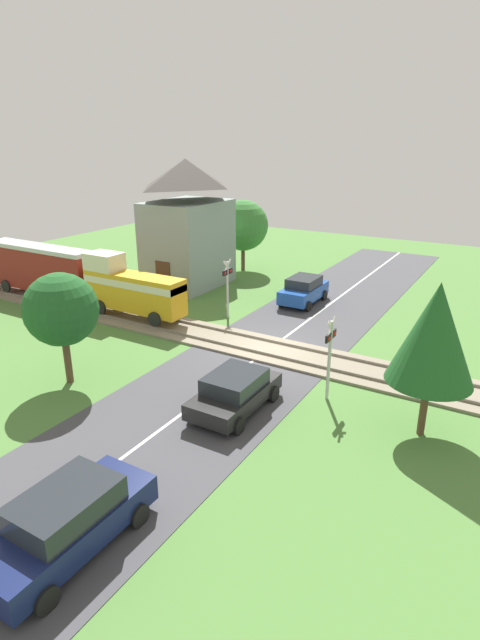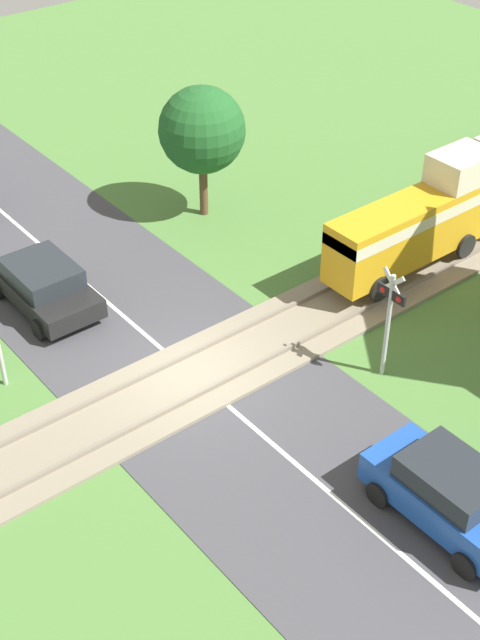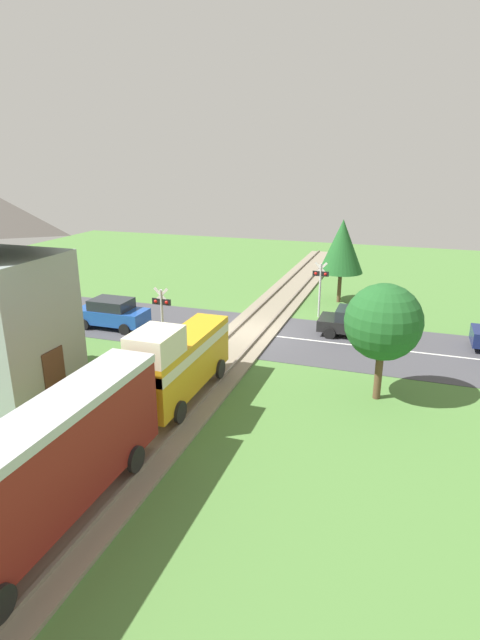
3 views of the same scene
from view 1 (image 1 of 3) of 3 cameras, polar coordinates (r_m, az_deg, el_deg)
The scene contains 14 objects.
ground_plane at distance 22.83m, azimuth 3.22°, elevation -3.48°, with size 60.00×60.00×0.00m, color #4C7A38.
road_surface at distance 22.83m, azimuth 3.22°, elevation -3.46°, with size 48.00×6.40×0.02m.
track_bed at distance 22.80m, azimuth 3.23°, elevation -3.33°, with size 2.80×48.00×0.24m.
train at distance 32.71m, azimuth -23.14°, elevation 5.69°, with size 1.58×22.44×3.18m.
car_near_crossing at distance 17.71m, azimuth -0.58°, elevation -8.12°, with size 3.86×1.98×1.41m.
car_far_side at distance 29.27m, azimuth 7.29°, elevation 3.44°, with size 3.75×1.83×1.58m.
car_behind_queue at distance 12.99m, azimuth -19.10°, elevation -20.83°, with size 4.31×1.93×1.60m.
crossing_signal_west_approach at distance 18.15m, azimuth 10.25°, elevation -3.20°, with size 0.90×0.18×3.19m.
crossing_signal_east_approach at distance 26.36m, azimuth -1.44°, elevation 4.50°, with size 0.90×0.18×3.19m.
station_building at distance 32.43m, azimuth -6.04°, elevation 10.67°, with size 5.70×4.33×7.95m.
pedestrian_by_station at distance 29.47m, azimuth -9.36°, elevation 3.38°, with size 0.42×0.42×1.72m.
tree_by_station at distance 36.17m, azimuth 0.36°, elevation 10.75°, with size 3.58×3.58×5.05m.
tree_roadside_hedge at distance 19.98m, azimuth -19.76°, elevation 1.10°, with size 2.81×2.81×4.44m.
tree_beyond_track at distance 16.26m, azimuth 21.32°, elevation -1.47°, with size 2.69×2.69×5.15m.
Camera 1 is at (-18.64, -9.54, 9.10)m, focal length 28.00 mm.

